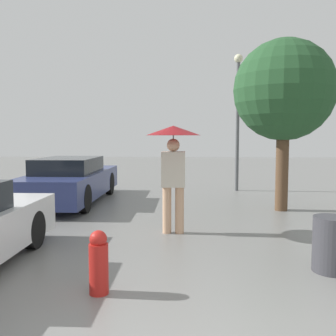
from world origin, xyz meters
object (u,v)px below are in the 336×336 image
at_px(trash_bin, 332,244).
at_px(pedestrian, 173,152).
at_px(street_lamp, 238,108).
at_px(fire_hydrant, 99,262).
at_px(tree, 284,91).
at_px(parked_car_farthest, 71,181).

bearing_deg(trash_bin, pedestrian, 138.83).
distance_m(street_lamp, fire_hydrant, 8.85).
relative_size(tree, trash_bin, 5.56).
bearing_deg(trash_bin, fire_hydrant, -164.00).
height_order(tree, street_lamp, street_lamp).
relative_size(parked_car_farthest, tree, 1.15).
height_order(tree, trash_bin, tree).
relative_size(parked_car_farthest, fire_hydrant, 6.39).
distance_m(trash_bin, fire_hydrant, 2.97).
relative_size(street_lamp, trash_bin, 6.06).
relative_size(pedestrian, parked_car_farthest, 0.42).
distance_m(tree, fire_hydrant, 6.34).
height_order(parked_car_farthest, street_lamp, street_lamp).
xyz_separation_m(pedestrian, trash_bin, (2.11, -1.84, -1.11)).
relative_size(pedestrian, trash_bin, 2.70).
height_order(parked_car_farthest, fire_hydrant, parked_car_farthest).
bearing_deg(street_lamp, fire_hydrant, -107.93).
xyz_separation_m(parked_car_farthest, fire_hydrant, (2.07, -5.75, -0.22)).
relative_size(tree, fire_hydrant, 5.57).
bearing_deg(pedestrian, trash_bin, -41.17).
xyz_separation_m(tree, fire_hydrant, (-3.24, -4.88, -2.44)).
bearing_deg(street_lamp, pedestrian, -109.05).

